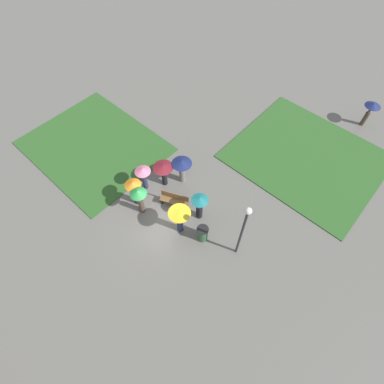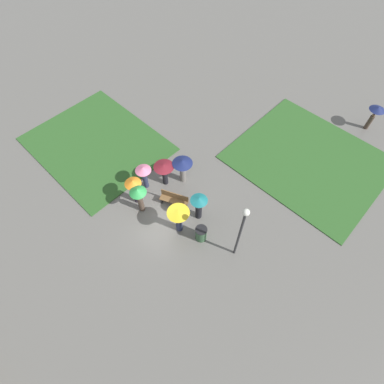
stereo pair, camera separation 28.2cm
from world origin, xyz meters
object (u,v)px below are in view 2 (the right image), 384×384
(crowd_person_teal, at_px, (199,205))
(crowd_person_orange, at_px, (134,188))
(lone_walker_far_path, at_px, (376,112))
(crowd_person_yellow, at_px, (178,216))
(crowd_person_green, at_px, (139,195))
(lamp_post, at_px, (241,228))
(crowd_person_maroon, at_px, (164,169))
(crowd_person_pink, at_px, (144,173))
(trash_bin, at_px, (201,234))
(crowd_person_navy, at_px, (183,166))
(park_bench, at_px, (174,199))

(crowd_person_teal, bearing_deg, crowd_person_orange, 57.29)
(crowd_person_orange, distance_m, lone_walker_far_path, 16.25)
(crowd_person_yellow, bearing_deg, crowd_person_green, -133.33)
(lamp_post, distance_m, crowd_person_maroon, 6.05)
(crowd_person_orange, xyz_separation_m, crowd_person_pink, (-0.39, 1.03, -0.03))
(crowd_person_maroon, bearing_deg, lone_walker_far_path, 17.71)
(trash_bin, bearing_deg, lamp_post, 17.81)
(trash_bin, bearing_deg, crowd_person_maroon, 163.42)
(lamp_post, xyz_separation_m, crowd_person_orange, (-6.08, -1.39, -1.49))
(crowd_person_yellow, relative_size, crowd_person_orange, 1.01)
(crowd_person_maroon, distance_m, crowd_person_green, 2.25)
(crowd_person_teal, distance_m, crowd_person_navy, 2.69)
(trash_bin, relative_size, crowd_person_maroon, 0.57)
(trash_bin, xyz_separation_m, crowd_person_teal, (-1.00, 0.88, 0.74))
(lamp_post, height_order, crowd_person_yellow, lamp_post)
(park_bench, distance_m, lone_walker_far_path, 14.39)
(crowd_person_teal, distance_m, lone_walker_far_path, 13.54)
(lamp_post, height_order, crowd_person_navy, lamp_post)
(crowd_person_teal, bearing_deg, crowd_person_yellow, 110.90)
(park_bench, relative_size, crowd_person_yellow, 0.86)
(lamp_post, height_order, crowd_person_teal, lamp_post)
(crowd_person_pink, bearing_deg, lamp_post, 15.50)
(park_bench, xyz_separation_m, crowd_person_navy, (-0.85, 1.55, 0.89))
(crowd_person_orange, bearing_deg, lone_walker_far_path, -100.55)
(crowd_person_green, xyz_separation_m, lone_walker_far_path, (6.14, 14.96, -0.07))
(lone_walker_far_path, bearing_deg, lamp_post, -124.18)
(lamp_post, height_order, crowd_person_maroon, lamp_post)
(park_bench, distance_m, trash_bin, 2.61)
(lone_walker_far_path, bearing_deg, crowd_person_orange, -145.84)
(park_bench, distance_m, crowd_person_green, 2.11)
(crowd_person_maroon, bearing_deg, crowd_person_teal, -51.04)
(crowd_person_green, bearing_deg, crowd_person_orange, 104.36)
(crowd_person_navy, xyz_separation_m, crowd_person_pink, (-1.25, -1.85, -0.08))
(lamp_post, distance_m, crowd_person_yellow, 3.49)
(crowd_person_yellow, distance_m, crowd_person_navy, 3.32)
(crowd_person_yellow, height_order, crowd_person_navy, crowd_person_yellow)
(crowd_person_navy, relative_size, crowd_person_green, 0.90)
(trash_bin, height_order, crowd_person_maroon, crowd_person_maroon)
(crowd_person_pink, relative_size, crowd_person_green, 0.86)
(park_bench, distance_m, crowd_person_teal, 1.76)
(trash_bin, xyz_separation_m, crowd_person_navy, (-3.41, 2.07, 0.87))
(crowd_person_yellow, bearing_deg, crowd_person_teal, 113.62)
(lamp_post, bearing_deg, crowd_person_pink, -176.83)
(crowd_person_pink, height_order, crowd_person_green, crowd_person_green)
(crowd_person_maroon, bearing_deg, crowd_person_navy, 10.61)
(lamp_post, xyz_separation_m, crowd_person_green, (-5.42, -1.60, -1.32))
(lamp_post, bearing_deg, crowd_person_orange, -167.11)
(lamp_post, bearing_deg, crowd_person_yellow, -161.73)
(trash_bin, relative_size, crowd_person_pink, 0.56)
(crowd_person_orange, relative_size, crowd_person_green, 0.95)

